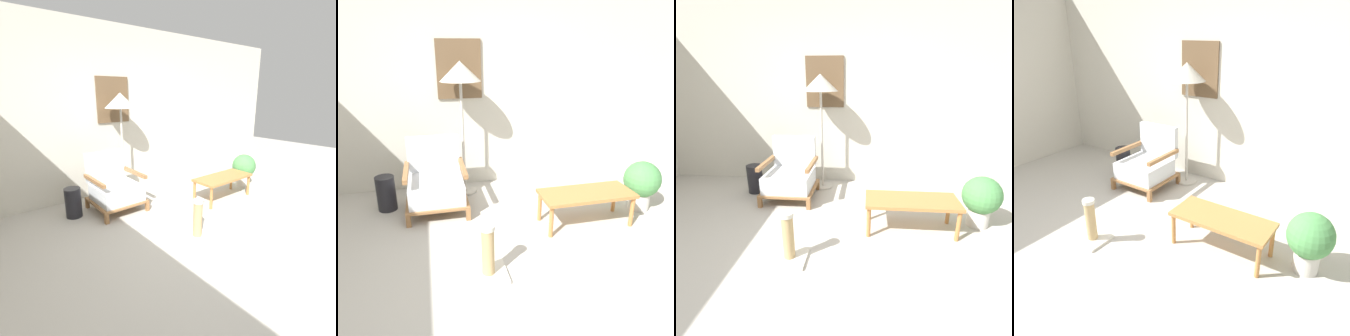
{
  "view_description": "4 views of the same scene",
  "coord_description": "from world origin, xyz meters",
  "views": [
    {
      "loc": [
        -2.13,
        -1.64,
        1.65
      ],
      "look_at": [
        0.28,
        1.36,
        0.55
      ],
      "focal_mm": 28.0,
      "sensor_mm": 36.0,
      "label": 1
    },
    {
      "loc": [
        -0.53,
        -1.95,
        1.82
      ],
      "look_at": [
        0.28,
        1.36,
        0.55
      ],
      "focal_mm": 35.0,
      "sensor_mm": 36.0,
      "label": 2
    },
    {
      "loc": [
        0.55,
        -1.69,
        1.59
      ],
      "look_at": [
        0.28,
        1.36,
        0.55
      ],
      "focal_mm": 28.0,
      "sensor_mm": 36.0,
      "label": 3
    },
    {
      "loc": [
        2.25,
        -1.56,
        2.05
      ],
      "look_at": [
        0.28,
        1.36,
        0.55
      ],
      "focal_mm": 35.0,
      "sensor_mm": 36.0,
      "label": 4
    }
  ],
  "objects": [
    {
      "name": "potted_plant",
      "position": [
        1.84,
        1.08,
        0.34
      ],
      "size": [
        0.42,
        0.42,
        0.58
      ],
      "color": "beige",
      "rests_on": "ground_plane"
    },
    {
      "name": "coffee_table",
      "position": [
        1.05,
        0.91,
        0.33
      ],
      "size": [
        0.99,
        0.43,
        0.37
      ],
      "color": "#B2753D",
      "rests_on": "ground_plane"
    },
    {
      "name": "armchair",
      "position": [
        -0.49,
        1.64,
        0.32
      ],
      "size": [
        0.69,
        0.69,
        0.82
      ],
      "color": "olive",
      "rests_on": "ground_plane"
    },
    {
      "name": "wall_back",
      "position": [
        -0.0,
        2.37,
        1.35
      ],
      "size": [
        8.0,
        0.09,
        2.7
      ],
      "color": "beige",
      "rests_on": "ground_plane"
    },
    {
      "name": "vase",
      "position": [
        -1.06,
        1.76,
        0.21
      ],
      "size": [
        0.22,
        0.22,
        0.41
      ],
      "primitive_type": "cylinder",
      "color": "black",
      "rests_on": "ground_plane"
    },
    {
      "name": "ground_plane",
      "position": [
        0.0,
        0.0,
        0.0
      ],
      "size": [
        14.0,
        14.0,
        0.0
      ],
      "primitive_type": "plane",
      "color": "#B7B2A8"
    },
    {
      "name": "floor_lamp",
      "position": [
        -0.11,
        2.05,
        1.47
      ],
      "size": [
        0.49,
        0.49,
        1.66
      ],
      "color": "#B7B2A8",
      "rests_on": "ground_plane"
    },
    {
      "name": "scratching_post",
      "position": [
        -0.13,
        0.3,
        0.17
      ],
      "size": [
        0.31,
        0.31,
        0.49
      ],
      "color": "beige",
      "rests_on": "ground_plane"
    }
  ]
}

